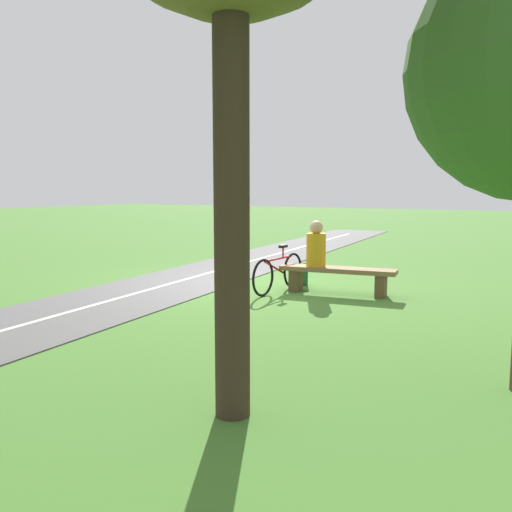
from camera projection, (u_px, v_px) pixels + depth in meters
name	position (u px, v px, depth m)	size (l,w,h in m)	color
ground_plane	(247.00, 283.00, 10.78)	(80.00, 80.00, 0.00)	#477A2D
paved_path	(48.00, 319.00, 7.80)	(2.31, 36.00, 0.02)	#565454
path_centre_line	(48.00, 318.00, 7.80)	(0.10, 32.00, 0.00)	silver
bench	(337.00, 275.00, 9.65)	(2.10, 0.69, 0.47)	brown
person_seated	(316.00, 246.00, 9.73)	(0.39, 0.39, 0.82)	orange
bicycle	(279.00, 273.00, 9.83)	(0.15, 1.70, 0.84)	black
backpack	(299.00, 274.00, 10.49)	(0.32, 0.32, 0.44)	#1E4C2D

